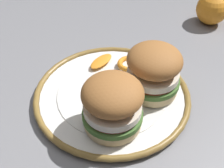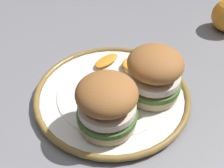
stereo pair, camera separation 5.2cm
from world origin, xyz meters
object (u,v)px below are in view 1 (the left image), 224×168
(sandwich_half_left, at_px, (154,70))
(sandwich_half_right, at_px, (113,104))
(dining_table, at_px, (107,104))
(whole_orange, at_px, (212,9))
(dinner_plate, at_px, (112,95))

(sandwich_half_left, xyz_separation_m, sandwich_half_right, (-0.10, 0.06, 0.00))
(sandwich_half_right, bearing_deg, dining_table, 16.62)
(sandwich_half_left, xyz_separation_m, whole_orange, (0.31, -0.12, -0.03))
(sandwich_half_left, distance_m, whole_orange, 0.34)
(dinner_plate, distance_m, sandwich_half_right, 0.10)
(dining_table, bearing_deg, sandwich_half_left, -114.27)
(dinner_plate, bearing_deg, sandwich_half_left, -71.37)
(dinner_plate, distance_m, whole_orange, 0.39)
(sandwich_half_right, distance_m, whole_orange, 0.45)
(dinner_plate, bearing_deg, sandwich_half_right, -167.15)
(sandwich_half_left, bearing_deg, sandwich_half_right, 150.74)
(sandwich_half_right, bearing_deg, dinner_plate, 12.85)
(dining_table, height_order, whole_orange, whole_orange)
(dinner_plate, bearing_deg, dining_table, 20.54)
(dining_table, height_order, dinner_plate, dinner_plate)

